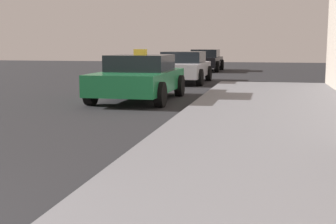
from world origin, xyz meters
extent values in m
cube|color=#196638|center=(0.25, 10.57, 0.54)|extent=(1.84, 4.04, 0.55)
cube|color=black|center=(0.25, 10.77, 1.04)|extent=(1.62, 1.82, 0.45)
cube|color=yellow|center=(0.25, 10.77, 1.35)|extent=(0.36, 0.14, 0.16)
cylinder|color=black|center=(1.17, 9.28, 0.32)|extent=(0.22, 0.64, 0.64)
cylinder|color=black|center=(-0.68, 9.28, 0.32)|extent=(0.22, 0.64, 0.64)
cylinder|color=black|center=(1.17, 11.86, 0.32)|extent=(0.22, 0.64, 0.64)
cylinder|color=black|center=(-0.68, 11.86, 0.32)|extent=(0.22, 0.64, 0.64)
cube|color=#B7B7BF|center=(0.34, 16.88, 0.54)|extent=(1.79, 4.11, 0.55)
cube|color=black|center=(0.34, 17.09, 1.04)|extent=(1.58, 1.85, 0.45)
cylinder|color=black|center=(1.24, 15.57, 0.32)|extent=(0.22, 0.64, 0.64)
cylinder|color=black|center=(-0.55, 15.57, 0.32)|extent=(0.22, 0.64, 0.64)
cylinder|color=black|center=(1.24, 18.20, 0.32)|extent=(0.22, 0.64, 0.64)
cylinder|color=black|center=(-0.55, 18.20, 0.32)|extent=(0.22, 0.64, 0.64)
cube|color=black|center=(0.08, 25.62, 0.54)|extent=(1.71, 4.21, 0.55)
cube|color=black|center=(0.08, 25.83, 1.04)|extent=(1.51, 1.89, 0.45)
cylinder|color=black|center=(0.93, 24.27, 0.32)|extent=(0.22, 0.64, 0.64)
cylinder|color=black|center=(-0.78, 24.27, 0.32)|extent=(0.22, 0.64, 0.64)
cylinder|color=black|center=(0.93, 26.97, 0.32)|extent=(0.22, 0.64, 0.64)
cylinder|color=black|center=(-0.78, 26.97, 0.32)|extent=(0.22, 0.64, 0.64)
camera|label=1|loc=(3.81, -1.97, 1.56)|focal=49.73mm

